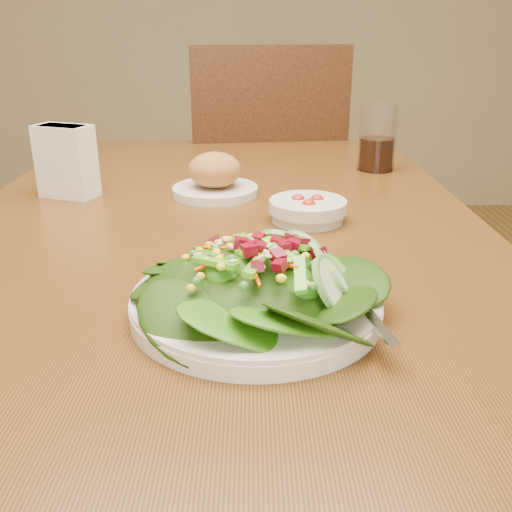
{
  "coord_description": "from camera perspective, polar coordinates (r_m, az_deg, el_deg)",
  "views": [
    {
      "loc": [
        0.06,
        -0.94,
        1.06
      ],
      "look_at": [
        0.06,
        -0.33,
        0.81
      ],
      "focal_mm": 40.0,
      "sensor_mm": 36.0,
      "label": 1
    }
  ],
  "objects": [
    {
      "name": "drinking_glass",
      "position": [
        1.33,
        12.02,
        11.04
      ],
      "size": [
        0.08,
        0.08,
        0.15
      ],
      "color": "silver",
      "rests_on": "dining_table"
    },
    {
      "name": "dining_table",
      "position": [
        1.03,
        -3.57,
        -1.41
      ],
      "size": [
        0.9,
        1.4,
        0.75
      ],
      "color": "brown",
      "rests_on": "ground_plane"
    },
    {
      "name": "salad_plate",
      "position": [
        0.65,
        0.89,
        -3.2
      ],
      "size": [
        0.29,
        0.29,
        0.08
      ],
      "rotation": [
        0.0,
        0.0,
        0.31
      ],
      "color": "silver",
      "rests_on": "dining_table"
    },
    {
      "name": "napkin_holder",
      "position": [
        1.15,
        -18.46,
        9.14
      ],
      "size": [
        0.12,
        0.09,
        0.14
      ],
      "rotation": [
        0.0,
        0.0,
        -0.36
      ],
      "color": "white",
      "rests_on": "dining_table"
    },
    {
      "name": "tomato_bowl",
      "position": [
        0.97,
        5.18,
        4.63
      ],
      "size": [
        0.13,
        0.13,
        0.04
      ],
      "color": "silver",
      "rests_on": "dining_table"
    },
    {
      "name": "bread_plate",
      "position": [
        1.11,
        -4.14,
        7.8
      ],
      "size": [
        0.17,
        0.17,
        0.08
      ],
      "color": "silver",
      "rests_on": "dining_table"
    },
    {
      "name": "chair_far",
      "position": [
        1.84,
        0.81,
        5.61
      ],
      "size": [
        0.51,
        0.52,
        1.01
      ],
      "rotation": [
        0.0,
        0.0,
        3.25
      ],
      "color": "#4B2815",
      "rests_on": "ground_plane"
    }
  ]
}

